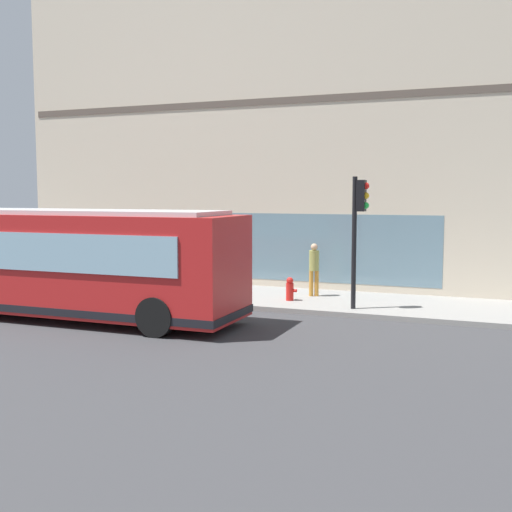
{
  "coord_description": "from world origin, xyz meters",
  "views": [
    {
      "loc": [
        -14.87,
        -8.79,
        3.53
      ],
      "look_at": [
        2.42,
        -1.87,
        1.68
      ],
      "focal_mm": 44.61,
      "sensor_mm": 36.0,
      "label": 1
    }
  ],
  "objects_px": {
    "traffic_light_near_corner": "(359,217)",
    "pedestrian_walking_along_curb": "(179,266)",
    "city_bus_nearside": "(70,264)",
    "pedestrian_near_hydrant": "(314,266)",
    "newspaper_vending_box": "(132,281)",
    "fire_hydrant": "(290,289)"
  },
  "relations": [
    {
      "from": "city_bus_nearside",
      "to": "newspaper_vending_box",
      "type": "relative_size",
      "value": 11.18
    },
    {
      "from": "pedestrian_near_hydrant",
      "to": "pedestrian_walking_along_curb",
      "type": "height_order",
      "value": "pedestrian_near_hydrant"
    },
    {
      "from": "pedestrian_near_hydrant",
      "to": "pedestrian_walking_along_curb",
      "type": "relative_size",
      "value": 1.02
    },
    {
      "from": "newspaper_vending_box",
      "to": "pedestrian_walking_along_curb",
      "type": "bearing_deg",
      "value": -74.13
    },
    {
      "from": "city_bus_nearside",
      "to": "traffic_light_near_corner",
      "type": "distance_m",
      "value": 8.32
    },
    {
      "from": "city_bus_nearside",
      "to": "pedestrian_near_hydrant",
      "type": "xyz_separation_m",
      "value": [
        5.44,
        -5.5,
        -0.4
      ]
    },
    {
      "from": "city_bus_nearside",
      "to": "pedestrian_near_hydrant",
      "type": "distance_m",
      "value": 7.75
    },
    {
      "from": "traffic_light_near_corner",
      "to": "pedestrian_near_hydrant",
      "type": "xyz_separation_m",
      "value": [
        1.78,
        1.85,
        -1.69
      ]
    },
    {
      "from": "fire_hydrant",
      "to": "newspaper_vending_box",
      "type": "bearing_deg",
      "value": 97.85
    },
    {
      "from": "pedestrian_near_hydrant",
      "to": "newspaper_vending_box",
      "type": "distance_m",
      "value": 6.12
    },
    {
      "from": "city_bus_nearside",
      "to": "newspaper_vending_box",
      "type": "distance_m",
      "value": 3.73
    },
    {
      "from": "city_bus_nearside",
      "to": "newspaper_vending_box",
      "type": "height_order",
      "value": "city_bus_nearside"
    },
    {
      "from": "pedestrian_walking_along_curb",
      "to": "fire_hydrant",
      "type": "bearing_deg",
      "value": -85.56
    },
    {
      "from": "city_bus_nearside",
      "to": "fire_hydrant",
      "type": "bearing_deg",
      "value": -49.36
    },
    {
      "from": "pedestrian_near_hydrant",
      "to": "newspaper_vending_box",
      "type": "height_order",
      "value": "pedestrian_near_hydrant"
    },
    {
      "from": "traffic_light_near_corner",
      "to": "pedestrian_walking_along_curb",
      "type": "xyz_separation_m",
      "value": [
        0.37,
        6.1,
        -1.71
      ]
    },
    {
      "from": "fire_hydrant",
      "to": "pedestrian_walking_along_curb",
      "type": "relative_size",
      "value": 0.44
    },
    {
      "from": "pedestrian_walking_along_curb",
      "to": "newspaper_vending_box",
      "type": "relative_size",
      "value": 1.89
    },
    {
      "from": "city_bus_nearside",
      "to": "pedestrian_walking_along_curb",
      "type": "distance_m",
      "value": 4.25
    },
    {
      "from": "pedestrian_walking_along_curb",
      "to": "newspaper_vending_box",
      "type": "distance_m",
      "value": 1.7
    },
    {
      "from": "pedestrian_walking_along_curb",
      "to": "city_bus_nearside",
      "type": "bearing_deg",
      "value": 162.74
    },
    {
      "from": "pedestrian_near_hydrant",
      "to": "newspaper_vending_box",
      "type": "xyz_separation_m",
      "value": [
        -1.85,
        5.81,
        -0.55
      ]
    }
  ]
}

